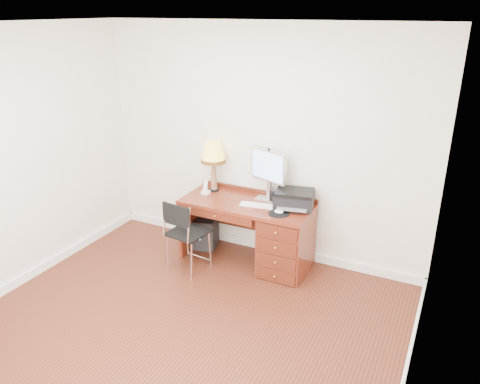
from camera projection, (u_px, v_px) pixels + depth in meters
The scene contains 12 objects.
ground at pixel (183, 326), 4.43m from camera, with size 4.00×4.00×0.00m, color #3D180E.
room_shell at pixel (215, 288), 4.94m from camera, with size 4.00×4.00×4.00m.
desk at pixel (272, 234), 5.32m from camera, with size 1.50×0.67×0.75m.
monitor at pixel (268, 168), 5.31m from camera, with size 0.49×0.25×0.58m.
keyboard at pixel (258, 205), 5.22m from camera, with size 0.41×0.12×0.02m, color white.
mouse_pad at pixel (279, 213), 5.02m from camera, with size 0.23×0.23×0.05m.
printer at pixel (294, 199), 5.18m from camera, with size 0.49×0.41×0.19m.
leg_lamp at pixel (213, 155), 5.51m from camera, with size 0.30×0.30×0.60m.
phone at pixel (206, 190), 5.55m from camera, with size 0.09×0.09×0.18m.
pen_cup at pixel (273, 197), 5.33m from camera, with size 0.09×0.09×0.11m, color black.
chair at pixel (185, 229), 5.20m from camera, with size 0.45×0.45×0.85m.
equipment_box at pixel (203, 232), 5.88m from camera, with size 0.33×0.33×0.38m, color black.
Camera 1 is at (2.10, -3.04, 2.81)m, focal length 35.00 mm.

